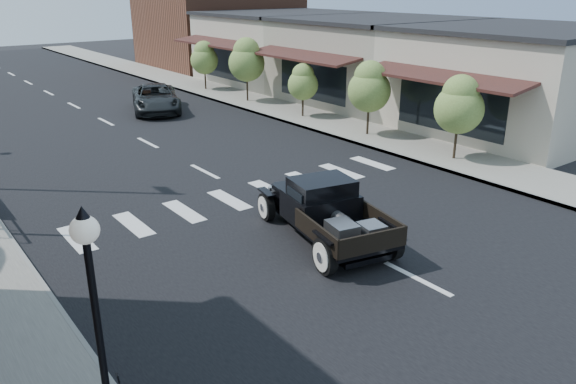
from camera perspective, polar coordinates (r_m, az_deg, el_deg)
ground at (r=15.39m, az=4.45°, el=-4.50°), size 120.00×120.00×0.00m
road at (r=27.80m, az=-16.58°, el=6.09°), size 14.00×80.00×0.02m
road_markings at (r=23.33m, az=-12.06°, el=3.83°), size 12.00×60.00×0.06m
sidewalk_right at (r=31.68m, az=-2.05°, el=8.71°), size 3.00×80.00×0.15m
storefront_near at (r=28.60m, az=22.38°, el=10.39°), size 10.00×9.00×4.50m
storefront_mid at (r=34.02m, az=9.14°, el=12.99°), size 10.00×9.00×4.50m
storefront_far at (r=40.73m, az=-0.26°, el=14.41°), size 10.00×9.00×4.50m
far_building_right at (r=49.22m, az=-7.11°, el=16.74°), size 11.00×10.00×7.00m
lamp_post_a at (r=7.92m, az=-18.54°, el=-14.40°), size 0.36×0.36×3.83m
small_tree_a at (r=22.25m, az=16.87°, el=7.12°), size 1.85×1.85×3.08m
small_tree_b at (r=25.23m, az=8.22°, el=9.31°), size 1.88×1.88×3.13m
small_tree_c at (r=28.67m, az=1.52°, el=10.23°), size 1.53×1.53×2.55m
small_tree_d at (r=32.69m, az=-4.20°, el=12.20°), size 2.05×2.05×3.42m
small_tree_e at (r=36.88m, az=-8.47°, el=12.55°), size 1.73×1.73×2.89m
hotrod_pickup at (r=14.86m, az=3.82°, el=-1.87°), size 3.22×5.22×1.68m
second_car at (r=31.28m, az=-13.28°, el=9.21°), size 4.01×5.58×1.41m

